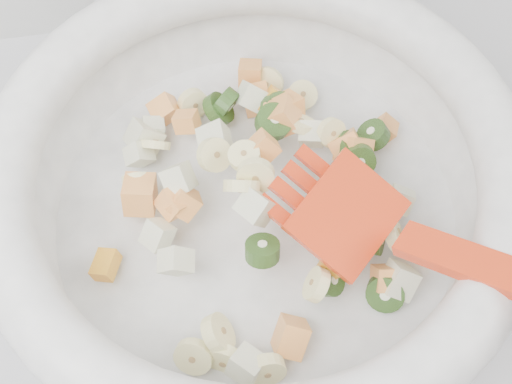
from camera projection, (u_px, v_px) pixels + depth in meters
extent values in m
cylinder|color=white|center=(256.00, 218.00, 0.54)|extent=(0.31, 0.31, 0.02)
torus|color=white|center=(256.00, 167.00, 0.48)|extent=(0.38, 0.38, 0.04)
cylinder|color=#FFEFAA|center=(193.00, 104.00, 0.57)|extent=(0.03, 0.02, 0.03)
cylinder|color=#FFEFAA|center=(194.00, 357.00, 0.46)|extent=(0.04, 0.02, 0.03)
cylinder|color=#FFEFAA|center=(421.00, 245.00, 0.50)|extent=(0.03, 0.03, 0.03)
cylinder|color=#FFEFAA|center=(316.00, 285.00, 0.47)|extent=(0.02, 0.03, 0.03)
cylinder|color=#FFEFAA|center=(225.00, 360.00, 0.47)|extent=(0.04, 0.02, 0.04)
cylinder|color=#FFEFAA|center=(331.00, 133.00, 0.53)|extent=(0.03, 0.03, 0.02)
cylinder|color=#FFEFAA|center=(393.00, 233.00, 0.50)|extent=(0.02, 0.03, 0.03)
cylinder|color=#FFEFAA|center=(256.00, 176.00, 0.49)|extent=(0.04, 0.02, 0.04)
cylinder|color=#FFEFAA|center=(218.00, 333.00, 0.47)|extent=(0.03, 0.04, 0.04)
cylinder|color=#FFEFAA|center=(367.00, 180.00, 0.52)|extent=(0.02, 0.03, 0.03)
cylinder|color=#FFEFAA|center=(302.00, 95.00, 0.57)|extent=(0.03, 0.03, 0.02)
cylinder|color=#FFEFAA|center=(214.00, 155.00, 0.51)|extent=(0.03, 0.03, 0.03)
cylinder|color=#FFEFAA|center=(138.00, 182.00, 0.52)|extent=(0.03, 0.02, 0.03)
cylinder|color=#FFEFAA|center=(244.00, 156.00, 0.50)|extent=(0.03, 0.03, 0.01)
cylinder|color=#FFEFAA|center=(300.00, 124.00, 0.54)|extent=(0.03, 0.03, 0.02)
cylinder|color=#FFEFAA|center=(381.00, 198.00, 0.52)|extent=(0.03, 0.03, 0.03)
cylinder|color=#FFEFAA|center=(267.00, 370.00, 0.46)|extent=(0.04, 0.02, 0.04)
cylinder|color=#FFEFAA|center=(155.00, 145.00, 0.54)|extent=(0.03, 0.02, 0.03)
cylinder|color=#FFEFAA|center=(242.00, 186.00, 0.49)|extent=(0.03, 0.02, 0.03)
cylinder|color=#FFEFAA|center=(267.00, 84.00, 0.58)|extent=(0.03, 0.03, 0.03)
cube|color=#FF9350|center=(387.00, 278.00, 0.49)|extent=(0.02, 0.02, 0.03)
cube|color=#FF9350|center=(175.00, 202.00, 0.50)|extent=(0.03, 0.03, 0.03)
cube|color=#FF9350|center=(250.00, 74.00, 0.58)|extent=(0.02, 0.03, 0.02)
cube|color=#FF9350|center=(186.00, 122.00, 0.55)|extent=(0.02, 0.02, 0.02)
cube|color=#FF9350|center=(347.00, 148.00, 0.54)|extent=(0.03, 0.03, 0.04)
cube|color=#FF9350|center=(183.00, 201.00, 0.50)|extent=(0.03, 0.03, 0.03)
cube|color=#FF9350|center=(420.00, 247.00, 0.51)|extent=(0.03, 0.03, 0.03)
cube|color=#FF9350|center=(263.00, 147.00, 0.50)|extent=(0.03, 0.03, 0.03)
cube|color=#FF9350|center=(165.00, 109.00, 0.56)|extent=(0.03, 0.03, 0.03)
cube|color=#FF9350|center=(354.00, 150.00, 0.54)|extent=(0.03, 0.03, 0.04)
cube|color=#FF9350|center=(384.00, 130.00, 0.56)|extent=(0.03, 0.02, 0.03)
cube|color=#FF9350|center=(281.00, 117.00, 0.54)|extent=(0.04, 0.03, 0.03)
cube|color=#FF9350|center=(257.00, 100.00, 0.57)|extent=(0.02, 0.02, 0.03)
cube|color=#FF9350|center=(288.00, 107.00, 0.55)|extent=(0.03, 0.03, 0.03)
cube|color=#FF9350|center=(291.00, 337.00, 0.47)|extent=(0.03, 0.03, 0.03)
cube|color=#FF9350|center=(140.00, 195.00, 0.51)|extent=(0.03, 0.03, 0.03)
cylinder|color=#43822B|center=(262.00, 251.00, 0.48)|extent=(0.03, 0.03, 0.02)
cylinder|color=#43822B|center=(376.00, 239.00, 0.50)|extent=(0.02, 0.03, 0.03)
cylinder|color=#43822B|center=(225.00, 104.00, 0.56)|extent=(0.03, 0.03, 0.04)
cylinder|color=#43822B|center=(278.00, 109.00, 0.55)|extent=(0.03, 0.04, 0.03)
cylinder|color=#43822B|center=(328.00, 280.00, 0.48)|extent=(0.03, 0.03, 0.03)
cylinder|color=#43822B|center=(352.00, 147.00, 0.54)|extent=(0.04, 0.04, 0.03)
cylinder|color=#43822B|center=(360.00, 160.00, 0.52)|extent=(0.03, 0.02, 0.03)
cylinder|color=#43822B|center=(219.00, 109.00, 0.56)|extent=(0.03, 0.04, 0.03)
cylinder|color=#43822B|center=(274.00, 122.00, 0.53)|extent=(0.04, 0.04, 0.02)
cylinder|color=#43822B|center=(386.00, 292.00, 0.49)|extent=(0.04, 0.03, 0.03)
cylinder|color=#43822B|center=(373.00, 135.00, 0.55)|extent=(0.03, 0.03, 0.02)
cube|color=beige|center=(139.00, 154.00, 0.54)|extent=(0.03, 0.02, 0.03)
cube|color=beige|center=(215.00, 139.00, 0.53)|extent=(0.03, 0.02, 0.02)
cube|color=beige|center=(251.00, 97.00, 0.56)|extent=(0.03, 0.03, 0.03)
cube|color=beige|center=(247.00, 365.00, 0.46)|extent=(0.03, 0.03, 0.02)
cube|color=beige|center=(331.00, 192.00, 0.51)|extent=(0.03, 0.03, 0.02)
cube|color=beige|center=(179.00, 179.00, 0.50)|extent=(0.03, 0.03, 0.03)
cube|color=beige|center=(176.00, 261.00, 0.48)|extent=(0.03, 0.02, 0.03)
cube|color=beige|center=(311.00, 134.00, 0.54)|extent=(0.02, 0.02, 0.02)
cube|color=beige|center=(158.00, 235.00, 0.50)|extent=(0.03, 0.03, 0.03)
cube|color=beige|center=(153.00, 129.00, 0.56)|extent=(0.02, 0.02, 0.02)
cube|color=beige|center=(144.00, 137.00, 0.55)|extent=(0.04, 0.03, 0.04)
cube|color=beige|center=(399.00, 280.00, 0.49)|extent=(0.03, 0.03, 0.03)
cube|color=beige|center=(401.00, 200.00, 0.52)|extent=(0.03, 0.03, 0.03)
cube|color=beige|center=(256.00, 207.00, 0.48)|extent=(0.03, 0.03, 0.03)
cube|color=yellow|center=(273.00, 102.00, 0.56)|extent=(0.03, 0.03, 0.03)
cube|color=yellow|center=(106.00, 265.00, 0.50)|extent=(0.02, 0.03, 0.02)
cube|color=yellow|center=(335.00, 261.00, 0.49)|extent=(0.03, 0.03, 0.02)
cube|color=red|center=(347.00, 215.00, 0.48)|extent=(0.09, 0.09, 0.04)
cube|color=red|center=(315.00, 163.00, 0.50)|extent=(0.03, 0.03, 0.02)
cube|color=red|center=(302.00, 179.00, 0.49)|extent=(0.03, 0.03, 0.02)
cube|color=red|center=(289.00, 196.00, 0.49)|extent=(0.03, 0.03, 0.02)
cube|color=red|center=(276.00, 213.00, 0.48)|extent=(0.03, 0.03, 0.02)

